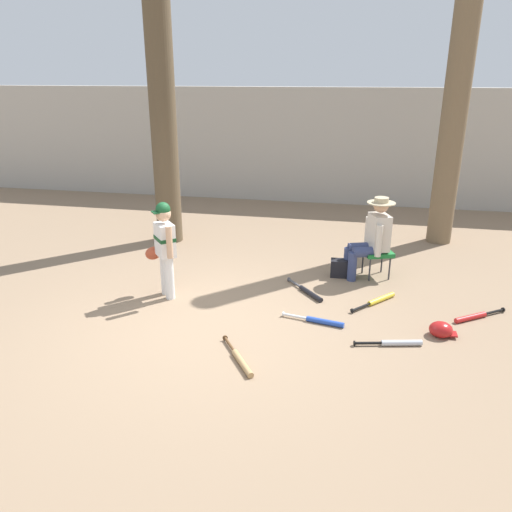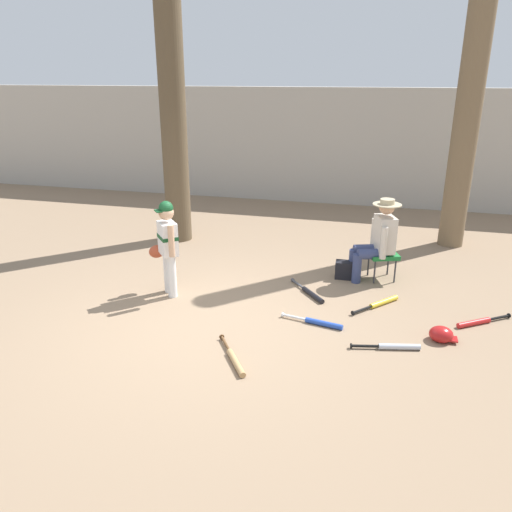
{
  "view_description": "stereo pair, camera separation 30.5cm",
  "coord_description": "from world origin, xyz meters",
  "views": [
    {
      "loc": [
        1.66,
        -5.11,
        2.84
      ],
      "look_at": [
        0.5,
        0.54,
        0.75
      ],
      "focal_mm": 35.3,
      "sensor_mm": 36.0,
      "label": 1
    },
    {
      "loc": [
        1.96,
        -5.04,
        2.84
      ],
      "look_at": [
        0.5,
        0.54,
        0.75
      ],
      "focal_mm": 35.3,
      "sensor_mm": 36.0,
      "label": 2
    }
  ],
  "objects": [
    {
      "name": "tree_near_player",
      "position": [
        -1.61,
        3.09,
        1.98
      ],
      "size": [
        0.67,
        0.67,
        4.63
      ],
      "color": "brown",
      "rests_on": "ground"
    },
    {
      "name": "handbag_beside_stool",
      "position": [
        1.52,
        1.95,
        0.13
      ],
      "size": [
        0.35,
        0.19,
        0.26
      ],
      "primitive_type": "cube",
      "rotation": [
        0.0,
        0.0,
        0.04
      ],
      "color": "black",
      "rests_on": "ground"
    },
    {
      "name": "bat_blue_youth",
      "position": [
        1.33,
        0.38,
        0.03
      ],
      "size": [
        0.77,
        0.22,
        0.07
      ],
      "color": "#2347AD",
      "rests_on": "ground"
    },
    {
      "name": "bat_wood_tan",
      "position": [
        0.59,
        -0.68,
        0.03
      ],
      "size": [
        0.5,
        0.73,
        0.07
      ],
      "color": "tan",
      "rests_on": "ground"
    },
    {
      "name": "tree_behind_spectator",
      "position": [
        3.15,
        3.99,
        2.65
      ],
      "size": [
        0.57,
        0.57,
        5.85
      ],
      "color": "brown",
      "rests_on": "ground"
    },
    {
      "name": "bat_red_barrel",
      "position": [
        3.18,
        0.88,
        0.03
      ],
      "size": [
        0.68,
        0.5,
        0.07
      ],
      "color": "red",
      "rests_on": "ground"
    },
    {
      "name": "batting_helmet_red",
      "position": [
        2.71,
        0.35,
        0.08
      ],
      "size": [
        0.31,
        0.24,
        0.18
      ],
      "color": "#A81919",
      "rests_on": "ground"
    },
    {
      "name": "concrete_back_wall",
      "position": [
        0.0,
        6.61,
        1.28
      ],
      "size": [
        18.0,
        0.36,
        2.57
      ],
      "primitive_type": "cube",
      "color": "#ADA89E",
      "rests_on": "ground"
    },
    {
      "name": "folding_stool",
      "position": [
        2.01,
        2.05,
        0.36
      ],
      "size": [
        0.51,
        0.51,
        0.41
      ],
      "color": "#196B2D",
      "rests_on": "ground"
    },
    {
      "name": "bat_yellow_trainer",
      "position": [
        2.03,
        1.12,
        0.03
      ],
      "size": [
        0.58,
        0.67,
        0.07
      ],
      "color": "yellow",
      "rests_on": "ground"
    },
    {
      "name": "seated_spectator",
      "position": [
        1.91,
        2.02,
        0.64
      ],
      "size": [
        0.68,
        0.54,
        1.2
      ],
      "color": "navy",
      "rests_on": "ground"
    },
    {
      "name": "bat_aluminum_silver",
      "position": [
        2.2,
        0.02,
        0.03
      ],
      "size": [
        0.75,
        0.23,
        0.07
      ],
      "color": "#B7BCC6",
      "rests_on": "ground"
    },
    {
      "name": "ground_plane",
      "position": [
        0.0,
        0.0,
        0.0
      ],
      "size": [
        60.0,
        60.0,
        0.0
      ],
      "primitive_type": "plane",
      "color": "#897056"
    },
    {
      "name": "young_ballplayer",
      "position": [
        -0.78,
        0.78,
        0.74
      ],
      "size": [
        0.54,
        0.48,
        1.31
      ],
      "color": "white",
      "rests_on": "ground"
    },
    {
      "name": "bat_black_composite",
      "position": [
        1.1,
        1.2,
        0.03
      ],
      "size": [
        0.57,
        0.68,
        0.07
      ],
      "color": "black",
      "rests_on": "ground"
    }
  ]
}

